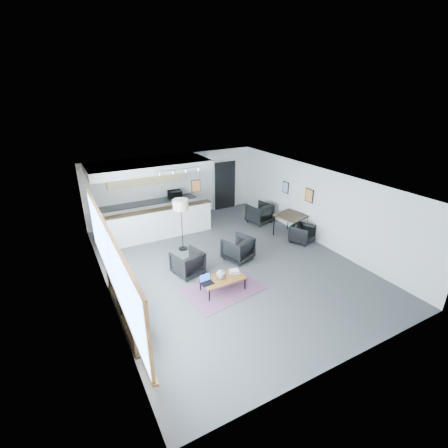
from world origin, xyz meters
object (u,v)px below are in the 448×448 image
armchair_left (188,262)px  microwave (175,194)px  dining_table (291,217)px  floor_lamp (181,206)px  dining_chair_far (259,214)px  ceramic_pot (221,274)px  dining_chair_near (302,234)px  laptop (206,280)px  book_stack (235,271)px  coffee_table (223,279)px  armchair_right (238,247)px

armchair_left → microwave: size_ratio=1.48×
dining_table → armchair_left: bearing=-171.3°
floor_lamp → microwave: (0.74, 2.58, -0.41)m
armchair_left → dining_chair_far: (3.99, 2.22, -0.03)m
ceramic_pot → dining_chair_near: size_ratio=0.43×
ceramic_pot → dining_chair_far: 4.93m
ceramic_pot → laptop: bearing=177.4°
book_stack → dining_table: bearing=27.8°
coffee_table → laptop: (-0.48, 0.01, 0.10)m
armchair_right → dining_chair_near: 2.58m
laptop → book_stack: laptop is taller
coffee_table → armchair_right: armchair_right is taller
ceramic_pot → floor_lamp: (0.00, 2.75, 1.01)m
armchair_right → dining_table: size_ratio=0.70×
book_stack → armchair_left: 1.45m
armchair_right → dining_chair_near: (2.58, -0.04, -0.10)m
armchair_right → floor_lamp: floor_lamp is taller
dining_chair_far → microwave: (-2.79, 1.89, 0.74)m
coffee_table → dining_chair_far: bearing=43.7°
book_stack → armchair_right: armchair_right is taller
book_stack → dining_table: dining_table is taller
laptop → dining_table: dining_table is taller
laptop → armchair_left: (-0.02, 1.20, -0.05)m
ceramic_pot → microwave: microwave is taller
ceramic_pot → floor_lamp: floor_lamp is taller
dining_chair_near → microwave: 5.20m
laptop → armchair_right: 2.12m
laptop → ceramic_pot: (0.44, -0.02, 0.06)m
book_stack → coffee_table: bearing=-169.1°
book_stack → microwave: microwave is taller
laptop → dining_chair_far: dining_chair_far is taller
laptop → book_stack: bearing=-0.7°
laptop → dining_chair_near: 4.45m
ceramic_pot → armchair_right: 1.80m
laptop → ceramic_pot: size_ratio=1.32×
microwave → book_stack: bearing=-86.2°
ceramic_pot → microwave: bearing=82.1°
dining_chair_near → armchair_left: bearing=156.8°
dining_chair_near → laptop: bearing=172.3°
coffee_table → dining_table: (3.80, 1.86, 0.39)m
coffee_table → ceramic_pot: ceramic_pot is taller
dining_chair_near → dining_chair_far: bearing=74.4°
ceramic_pot → dining_chair_far: size_ratio=0.35×
dining_chair_far → book_stack: bearing=34.1°
dining_table → dining_chair_near: bearing=-90.0°
laptop → microwave: 5.48m
ceramic_pot → dining_chair_near: ceramic_pot is taller
coffee_table → floor_lamp: floor_lamp is taller
dining_table → dining_chair_near: (0.00, -0.63, -0.43)m
dining_table → dining_chair_near: size_ratio=1.92×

